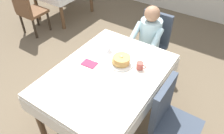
% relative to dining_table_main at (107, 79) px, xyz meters
% --- Properties ---
extents(ground_plane, '(14.00, 14.00, 0.00)m').
position_rel_dining_table_main_xyz_m(ground_plane, '(0.00, 0.00, -0.65)').
color(ground_plane, brown).
extents(dining_table_main, '(1.12, 1.52, 0.74)m').
position_rel_dining_table_main_xyz_m(dining_table_main, '(0.00, 0.00, 0.00)').
color(dining_table_main, silver).
rests_on(dining_table_main, ground).
extents(chair_diner, '(0.44, 0.45, 0.93)m').
position_rel_dining_table_main_xyz_m(chair_diner, '(0.01, 1.17, -0.12)').
color(chair_diner, '#384251').
rests_on(chair_diner, ground).
extents(diner_person, '(0.40, 0.43, 1.12)m').
position_rel_dining_table_main_xyz_m(diner_person, '(0.01, 1.01, 0.02)').
color(diner_person, silver).
rests_on(diner_person, ground).
extents(chair_right_side, '(0.45, 0.44, 0.93)m').
position_rel_dining_table_main_xyz_m(chair_right_side, '(0.77, 0.00, -0.12)').
color(chair_right_side, '#384251').
rests_on(chair_right_side, ground).
extents(plate_breakfast, '(0.28, 0.28, 0.02)m').
position_rel_dining_table_main_xyz_m(plate_breakfast, '(0.05, 0.22, 0.10)').
color(plate_breakfast, white).
rests_on(plate_breakfast, dining_table_main).
extents(breakfast_stack, '(0.21, 0.21, 0.10)m').
position_rel_dining_table_main_xyz_m(breakfast_stack, '(0.05, 0.21, 0.15)').
color(breakfast_stack, tan).
rests_on(breakfast_stack, plate_breakfast).
extents(cup_coffee, '(0.11, 0.08, 0.08)m').
position_rel_dining_table_main_xyz_m(cup_coffee, '(0.26, 0.26, 0.13)').
color(cup_coffee, '#B24C42').
rests_on(cup_coffee, dining_table_main).
extents(syrup_pitcher, '(0.08, 0.08, 0.07)m').
position_rel_dining_table_main_xyz_m(syrup_pitcher, '(-0.19, 0.32, 0.13)').
color(syrup_pitcher, silver).
rests_on(syrup_pitcher, dining_table_main).
extents(fork_left_of_plate, '(0.02, 0.18, 0.00)m').
position_rel_dining_table_main_xyz_m(fork_left_of_plate, '(-0.14, 0.20, 0.09)').
color(fork_left_of_plate, silver).
rests_on(fork_left_of_plate, dining_table_main).
extents(knife_right_of_plate, '(0.02, 0.20, 0.00)m').
position_rel_dining_table_main_xyz_m(knife_right_of_plate, '(0.24, 0.20, 0.09)').
color(knife_right_of_plate, silver).
rests_on(knife_right_of_plate, dining_table_main).
extents(spoon_near_edge, '(0.15, 0.05, 0.00)m').
position_rel_dining_table_main_xyz_m(spoon_near_edge, '(0.07, -0.12, 0.09)').
color(spoon_near_edge, silver).
rests_on(spoon_near_edge, dining_table_main).
extents(napkin_folded, '(0.18, 0.13, 0.01)m').
position_rel_dining_table_main_xyz_m(napkin_folded, '(-0.25, 0.01, 0.09)').
color(napkin_folded, '#8C2D4C').
rests_on(napkin_folded, dining_table_main).
extents(background_chair_empty, '(0.44, 0.45, 0.93)m').
position_rel_dining_table_main_xyz_m(background_chair_empty, '(-2.37, 0.82, -0.12)').
color(background_chair_empty, brown).
rests_on(background_chair_empty, ground).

